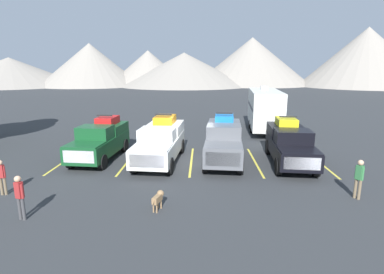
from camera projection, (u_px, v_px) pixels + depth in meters
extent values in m
plane|color=#2D3033|center=(191.00, 161.00, 17.55)|extent=(240.00, 240.00, 0.00)
cube|color=#144723|center=(100.00, 145.00, 17.76)|extent=(2.33, 5.37, 0.91)
cube|color=#144723|center=(84.00, 145.00, 15.82)|extent=(1.96, 1.61, 0.08)
cube|color=#144723|center=(95.00, 133.00, 17.12)|extent=(1.91, 1.50, 0.76)
cube|color=slate|center=(91.00, 134.00, 16.58)|extent=(1.70, 0.35, 0.56)
cube|color=#144723|center=(108.00, 128.00, 18.96)|extent=(2.07, 2.55, 0.54)
cube|color=silver|center=(79.00, 157.00, 15.24)|extent=(1.63, 0.19, 0.64)
cylinder|color=black|center=(102.00, 162.00, 16.04)|extent=(0.34, 0.84, 0.82)
cylinder|color=black|center=(71.00, 161.00, 16.23)|extent=(0.34, 0.84, 0.82)
cylinder|color=black|center=(125.00, 145.00, 19.49)|extent=(0.34, 0.84, 0.82)
cylinder|color=black|center=(98.00, 145.00, 19.68)|extent=(0.34, 0.84, 0.82)
cube|color=red|center=(108.00, 120.00, 18.85)|extent=(1.18, 1.62, 0.45)
cylinder|color=black|center=(111.00, 122.00, 18.29)|extent=(0.21, 0.45, 0.44)
cylinder|color=black|center=(97.00, 122.00, 18.39)|extent=(0.21, 0.45, 0.44)
cylinder|color=black|center=(117.00, 119.00, 19.32)|extent=(0.21, 0.45, 0.44)
cylinder|color=black|center=(104.00, 119.00, 19.41)|extent=(0.21, 0.45, 0.44)
cube|color=black|center=(104.00, 115.00, 18.35)|extent=(0.97, 0.16, 0.08)
cube|color=white|center=(160.00, 147.00, 17.20)|extent=(2.48, 5.97, 0.92)
cube|color=white|center=(151.00, 148.00, 15.06)|extent=(2.07, 1.78, 0.08)
cube|color=white|center=(158.00, 135.00, 16.51)|extent=(2.02, 1.66, 0.71)
cube|color=slate|center=(155.00, 137.00, 15.91)|extent=(1.80, 0.35, 0.53)
cube|color=white|center=(165.00, 128.00, 18.55)|extent=(2.20, 2.83, 0.62)
cube|color=silver|center=(147.00, 161.00, 14.40)|extent=(1.73, 0.20, 0.65)
cylinder|color=black|center=(170.00, 166.00, 15.28)|extent=(0.35, 0.90, 0.88)
cylinder|color=black|center=(134.00, 165.00, 15.49)|extent=(0.35, 0.90, 0.88)
cylinder|color=black|center=(181.00, 146.00, 19.12)|extent=(0.35, 0.90, 0.88)
cylinder|color=black|center=(152.00, 145.00, 19.33)|extent=(0.35, 0.90, 0.88)
cube|color=orange|center=(165.00, 120.00, 18.43)|extent=(1.25, 1.80, 0.45)
cylinder|color=black|center=(171.00, 121.00, 17.81)|extent=(0.21, 0.45, 0.44)
cylinder|color=black|center=(155.00, 121.00, 17.91)|extent=(0.21, 0.45, 0.44)
cylinder|color=black|center=(174.00, 118.00, 18.95)|extent=(0.21, 0.45, 0.44)
cylinder|color=black|center=(160.00, 118.00, 19.05)|extent=(0.21, 0.45, 0.44)
cube|color=black|center=(163.00, 115.00, 17.88)|extent=(1.02, 0.16, 0.08)
cube|color=#595B60|center=(224.00, 146.00, 17.22)|extent=(2.40, 5.84, 0.99)
cube|color=#595B60|center=(223.00, 145.00, 15.11)|extent=(2.00, 1.74, 0.08)
cube|color=#595B60|center=(224.00, 132.00, 16.52)|extent=(1.95, 1.62, 0.79)
cube|color=slate|center=(224.00, 134.00, 15.94)|extent=(1.74, 0.36, 0.58)
cube|color=#595B60|center=(224.00, 127.00, 18.53)|extent=(2.12, 2.76, 0.60)
cube|color=silver|center=(223.00, 159.00, 14.47)|extent=(1.66, 0.19, 0.69)
cylinder|color=black|center=(241.00, 165.00, 15.35)|extent=(0.35, 0.96, 0.94)
cylinder|color=black|center=(205.00, 164.00, 15.55)|extent=(0.35, 0.96, 0.94)
cylinder|color=black|center=(238.00, 146.00, 19.10)|extent=(0.35, 0.96, 0.94)
cylinder|color=black|center=(210.00, 145.00, 19.30)|extent=(0.35, 0.96, 0.94)
cube|color=blue|center=(224.00, 118.00, 18.41)|extent=(1.21, 1.76, 0.45)
cylinder|color=black|center=(232.00, 120.00, 17.80)|extent=(0.21, 0.45, 0.44)
cylinder|color=black|center=(217.00, 120.00, 17.90)|extent=(0.21, 0.45, 0.44)
cylinder|color=black|center=(231.00, 117.00, 18.92)|extent=(0.21, 0.45, 0.44)
cylinder|color=black|center=(217.00, 117.00, 19.02)|extent=(0.21, 0.45, 0.44)
cube|color=black|center=(224.00, 113.00, 17.87)|extent=(0.98, 0.16, 0.08)
cube|color=black|center=(290.00, 149.00, 16.88)|extent=(2.43, 5.84, 0.86)
cube|color=black|center=(299.00, 150.00, 14.79)|extent=(2.03, 1.74, 0.08)
cube|color=black|center=(293.00, 137.00, 16.20)|extent=(1.98, 1.62, 0.74)
cube|color=slate|center=(295.00, 139.00, 15.62)|extent=(1.76, 0.35, 0.55)
cube|color=black|center=(286.00, 130.00, 18.21)|extent=(2.15, 2.77, 0.60)
cube|color=silver|center=(302.00, 164.00, 14.14)|extent=(1.69, 0.19, 0.60)
cylinder|color=black|center=(316.00, 168.00, 15.00)|extent=(0.35, 0.91, 0.89)
cylinder|color=black|center=(278.00, 167.00, 15.20)|extent=(0.35, 0.91, 0.89)
cylinder|color=black|center=(298.00, 148.00, 18.75)|extent=(0.35, 0.91, 0.89)
cylinder|color=black|center=(268.00, 147.00, 18.95)|extent=(0.35, 0.91, 0.89)
cube|color=yellow|center=(286.00, 122.00, 18.09)|extent=(1.22, 1.76, 0.45)
cylinder|color=black|center=(296.00, 124.00, 17.48)|extent=(0.21, 0.45, 0.44)
cylinder|color=black|center=(280.00, 123.00, 17.58)|extent=(0.21, 0.45, 0.44)
cylinder|color=black|center=(292.00, 120.00, 18.60)|extent=(0.21, 0.45, 0.44)
cylinder|color=black|center=(277.00, 120.00, 18.70)|extent=(0.21, 0.45, 0.44)
cube|color=black|center=(288.00, 117.00, 17.55)|extent=(1.00, 0.16, 0.08)
cube|color=gold|center=(67.00, 160.00, 17.83)|extent=(0.12, 5.50, 0.01)
cube|color=gold|center=(129.00, 160.00, 17.71)|extent=(0.12, 5.50, 0.01)
cube|color=gold|center=(191.00, 161.00, 17.59)|extent=(0.12, 5.50, 0.01)
cube|color=gold|center=(255.00, 161.00, 17.47)|extent=(0.12, 5.50, 0.01)
cube|color=gold|center=(319.00, 162.00, 17.34)|extent=(0.12, 5.50, 0.01)
cube|color=silver|center=(264.00, 108.00, 25.48)|extent=(3.04, 7.63, 2.91)
cube|color=#595960|center=(250.00, 106.00, 25.60)|extent=(0.70, 7.11, 0.24)
cube|color=silver|center=(264.00, 88.00, 26.20)|extent=(0.66, 0.75, 0.30)
cube|color=#333333|center=(269.00, 139.00, 21.68)|extent=(0.23, 1.21, 0.12)
cylinder|color=black|center=(278.00, 129.00, 24.84)|extent=(0.29, 0.78, 0.76)
cylinder|color=black|center=(251.00, 128.00, 25.11)|extent=(0.29, 0.78, 0.76)
cylinder|color=black|center=(275.00, 125.00, 26.57)|extent=(0.29, 0.78, 0.76)
cylinder|color=black|center=(250.00, 124.00, 26.84)|extent=(0.29, 0.78, 0.76)
cylinder|color=#726047|center=(1.00, 186.00, 12.82)|extent=(0.11, 0.11, 0.78)
cylinder|color=#726047|center=(5.00, 186.00, 12.83)|extent=(0.11, 0.11, 0.78)
cube|color=maroon|center=(1.00, 171.00, 12.68)|extent=(0.24, 0.20, 0.55)
sphere|color=tan|center=(0.00, 163.00, 12.59)|extent=(0.21, 0.21, 0.21)
cylinder|color=maroon|center=(4.00, 172.00, 12.69)|extent=(0.09, 0.09, 0.50)
cylinder|color=#726047|center=(359.00, 190.00, 12.37)|extent=(0.12, 0.12, 0.84)
cylinder|color=#726047|center=(355.00, 188.00, 12.51)|extent=(0.12, 0.12, 0.84)
cube|color=#33723F|center=(360.00, 172.00, 12.28)|extent=(0.30, 0.31, 0.60)
sphere|color=tan|center=(361.00, 163.00, 12.19)|extent=(0.23, 0.23, 0.23)
cylinder|color=#33723F|center=(363.00, 174.00, 12.18)|extent=(0.10, 0.10, 0.54)
cylinder|color=#33723F|center=(356.00, 172.00, 12.40)|extent=(0.10, 0.10, 0.54)
cylinder|color=#3F3F42|center=(20.00, 208.00, 10.75)|extent=(0.12, 0.12, 0.83)
cylinder|color=#3F3F42|center=(23.00, 209.00, 10.69)|extent=(0.12, 0.12, 0.83)
cube|color=maroon|center=(19.00, 190.00, 10.56)|extent=(0.29, 0.25, 0.59)
sphere|color=tan|center=(18.00, 179.00, 10.47)|extent=(0.23, 0.23, 0.23)
cylinder|color=maroon|center=(16.00, 190.00, 10.61)|extent=(0.10, 0.10, 0.53)
cylinder|color=maroon|center=(22.00, 191.00, 10.52)|extent=(0.10, 0.10, 0.53)
cube|color=olive|center=(157.00, 199.00, 11.40)|extent=(0.35, 0.59, 0.25)
sphere|color=olive|center=(160.00, 193.00, 11.65)|extent=(0.27, 0.27, 0.27)
cylinder|color=olive|center=(154.00, 201.00, 11.10)|extent=(0.08, 0.16, 0.20)
cylinder|color=olive|center=(158.00, 204.00, 11.66)|extent=(0.06, 0.06, 0.34)
cylinder|color=olive|center=(161.00, 204.00, 11.62)|extent=(0.06, 0.06, 0.34)
cylinder|color=olive|center=(153.00, 208.00, 11.30)|extent=(0.06, 0.06, 0.34)
cylinder|color=olive|center=(157.00, 209.00, 11.26)|extent=(0.06, 0.06, 0.34)
cone|color=gray|center=(10.00, 72.00, 89.07)|extent=(39.94, 39.94, 8.24)
cone|color=gray|center=(90.00, 65.00, 89.06)|extent=(29.85, 29.85, 12.27)
cone|color=gray|center=(148.00, 68.00, 92.33)|extent=(24.91, 24.91, 10.41)
cone|color=gray|center=(184.00, 69.00, 89.56)|extent=(38.58, 38.58, 9.60)
cone|color=gray|center=(252.00, 61.00, 94.82)|extent=(36.40, 36.40, 14.44)
cone|color=gray|center=(366.00, 57.00, 84.68)|extent=(35.62, 35.62, 16.29)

